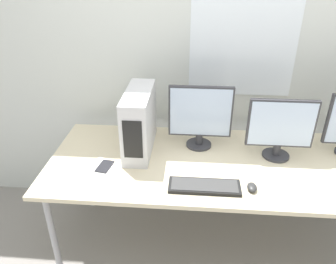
# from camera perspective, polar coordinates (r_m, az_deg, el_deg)

# --- Properties ---
(wall_back) EXTENTS (8.00, 0.07, 2.70)m
(wall_back) POSITION_cam_1_polar(r_m,az_deg,el_deg) (2.43, 9.12, 14.64)
(wall_back) COLOR silver
(wall_back) RESTS_ON ground_plane
(desk) EXTENTS (2.19, 0.89, 0.75)m
(desk) POSITION_cam_1_polar(r_m,az_deg,el_deg) (2.16, 8.69, -6.05)
(desk) COLOR beige
(desk) RESTS_ON ground_plane
(pc_tower) EXTENTS (0.16, 0.50, 0.42)m
(pc_tower) POSITION_cam_1_polar(r_m,az_deg,el_deg) (2.16, -5.02, 1.88)
(pc_tower) COLOR silver
(pc_tower) RESTS_ON desk
(monitor_main) EXTENTS (0.42, 0.17, 0.44)m
(monitor_main) POSITION_cam_1_polar(r_m,az_deg,el_deg) (2.19, 5.63, 2.85)
(monitor_main) COLOR #333338
(monitor_main) RESTS_ON desk
(monitor_right_near) EXTENTS (0.42, 0.17, 0.40)m
(monitor_right_near) POSITION_cam_1_polar(r_m,az_deg,el_deg) (2.18, 19.03, 0.70)
(monitor_right_near) COLOR #333338
(monitor_right_near) RESTS_ON desk
(keyboard) EXTENTS (0.41, 0.14, 0.02)m
(keyboard) POSITION_cam_1_polar(r_m,az_deg,el_deg) (1.90, 6.35, -9.36)
(keyboard) COLOR black
(keyboard) RESTS_ON desk
(mouse) EXTENTS (0.05, 0.08, 0.03)m
(mouse) POSITION_cam_1_polar(r_m,az_deg,el_deg) (1.93, 14.43, -9.31)
(mouse) COLOR #2D2D2D
(mouse) RESTS_ON desk
(cell_phone) EXTENTS (0.10, 0.14, 0.01)m
(cell_phone) POSITION_cam_1_polar(r_m,az_deg,el_deg) (2.10, -10.97, -5.90)
(cell_phone) COLOR #232328
(cell_phone) RESTS_ON desk
(paper_sheet_left) EXTENTS (0.33, 0.36, 0.00)m
(paper_sheet_left) POSITION_cam_1_polar(r_m,az_deg,el_deg) (2.06, -12.59, -6.92)
(paper_sheet_left) COLOR white
(paper_sheet_left) RESTS_ON desk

